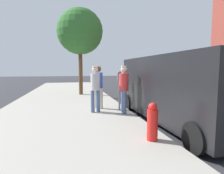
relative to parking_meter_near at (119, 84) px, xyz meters
The scene contains 9 objects.
ground_plane 1.92m from the parking_meter_near, 153.34° to the left, with size 80.00×80.00×0.00m, color #2D2D33.
sidewalk_slab 2.51m from the parking_meter_near, 17.50° to the left, with size 5.00×32.00×0.15m, color #9E998E.
parking_meter_near is the anchor object (origin of this frame).
pedestrian_in_gray 1.02m from the parking_meter_near, 13.93° to the left, with size 0.35×0.34×1.71m.
pedestrian_in_blue 0.87m from the parking_meter_near, 26.22° to the right, with size 0.34×0.34×1.73m.
pedestrian_in_red 0.63m from the parking_meter_near, 89.28° to the left, with size 0.34×0.36×1.72m.
parked_van 2.27m from the parking_meter_near, 131.45° to the left, with size 2.26×5.26×2.15m.
street_tree 5.67m from the parking_meter_near, 75.27° to the right, with size 2.80×2.80×5.29m.
fire_hydrant 3.31m from the parking_meter_near, 88.24° to the left, with size 0.24×0.24×0.86m.
Camera 1 is at (3.22, 6.31, 1.75)m, focal length 29.63 mm.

